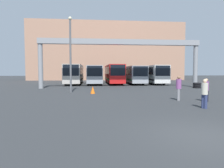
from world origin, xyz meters
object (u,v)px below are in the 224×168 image
object	(u,v)px
tire_stack	(197,85)
bus_slot_0	(74,73)
pedestrian_far_center	(206,89)
traffic_cone	(93,90)
bus_slot_3	(133,74)
pedestrian_mid_left	(179,87)
bus_slot_2	(114,73)
bus_slot_4	(152,73)
lamp_post	(70,52)
bus_slot_1	(94,74)
pedestrian_mid_right	(205,93)

from	to	relation	value
tire_stack	bus_slot_0	bearing A→B (deg)	149.26
pedestrian_far_center	traffic_cone	xyz separation A→B (m)	(-8.25, 6.11, -0.53)
bus_slot_3	traffic_cone	world-z (taller)	bus_slot_3
pedestrian_far_center	tire_stack	world-z (taller)	pedestrian_far_center
pedestrian_mid_left	traffic_cone	xyz separation A→B (m)	(-6.50, 5.35, -0.62)
bus_slot_2	bus_slot_3	world-z (taller)	bus_slot_2
tire_stack	pedestrian_mid_left	bearing A→B (deg)	-124.22
bus_slot_4	lamp_post	bearing A→B (deg)	-132.10
bus_slot_1	bus_slot_2	bearing A→B (deg)	8.81
bus_slot_0	lamp_post	distance (m)	14.47
pedestrian_far_center	tire_stack	size ratio (longest dim) A/B	1.63
pedestrian_mid_left	pedestrian_far_center	bearing A→B (deg)	96.66
pedestrian_far_center	tire_stack	distance (m)	12.77
tire_stack	lamp_post	xyz separation A→B (m)	(-16.08, -4.13, 3.91)
bus_slot_3	pedestrian_mid_right	world-z (taller)	bus_slot_3
bus_slot_4	pedestrian_far_center	world-z (taller)	bus_slot_4
bus_slot_2	pedestrian_mid_right	bearing A→B (deg)	-83.41
bus_slot_4	pedestrian_mid_left	size ratio (longest dim) A/B	6.08
tire_stack	bus_slot_2	bearing A→B (deg)	133.24
pedestrian_mid_right	lamp_post	bearing A→B (deg)	-165.80
traffic_cone	lamp_post	bearing A→B (deg)	151.28
pedestrian_far_center	lamp_post	size ratio (longest dim) A/B	0.22
bus_slot_1	bus_slot_3	xyz separation A→B (m)	(6.98, 0.41, -0.02)
pedestrian_mid_left	lamp_post	distance (m)	11.46
pedestrian_mid_right	lamp_post	distance (m)	13.75
bus_slot_0	tire_stack	size ratio (longest dim) A/B	10.56
bus_slot_2	pedestrian_mid_left	world-z (taller)	bus_slot_2
bus_slot_4	pedestrian_mid_left	bearing A→B (deg)	-101.42
pedestrian_far_center	pedestrian_mid_left	bearing A→B (deg)	-8.90
bus_slot_0	lamp_post	bearing A→B (deg)	-86.24
pedestrian_mid_left	pedestrian_mid_right	world-z (taller)	pedestrian_mid_left
bus_slot_0	traffic_cone	world-z (taller)	bus_slot_0
bus_slot_2	bus_slot_3	bearing A→B (deg)	-2.18
pedestrian_mid_right	tire_stack	distance (m)	15.79
bus_slot_3	pedestrian_mid_right	xyz separation A→B (m)	(-0.63, -24.60, -0.86)
pedestrian_mid_left	pedestrian_mid_right	bearing A→B (deg)	32.32
tire_stack	lamp_post	size ratio (longest dim) A/B	0.13
bus_slot_0	bus_slot_2	bearing A→B (deg)	4.52
traffic_cone	bus_slot_0	bearing A→B (deg)	101.72
pedestrian_mid_right	pedestrian_far_center	xyz separation A→B (m)	(1.62, 2.57, -0.03)
bus_slot_3	lamp_post	world-z (taller)	lamp_post
bus_slot_2	bus_slot_3	distance (m)	3.50
bus_slot_2	pedestrian_mid_right	xyz separation A→B (m)	(2.86, -24.73, -0.99)
bus_slot_1	bus_slot_4	distance (m)	10.47
bus_slot_3	pedestrian_far_center	xyz separation A→B (m)	(0.99, -22.03, -0.89)
bus_slot_0	traffic_cone	xyz separation A→B (m)	(3.22, -15.50, -1.55)
pedestrian_mid_left	lamp_post	xyz separation A→B (m)	(-8.78, 6.60, 3.28)
bus_slot_0	bus_slot_1	world-z (taller)	bus_slot_0
bus_slot_1	traffic_cone	distance (m)	15.58
bus_slot_0	bus_slot_1	xyz separation A→B (m)	(3.49, 0.01, -0.10)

